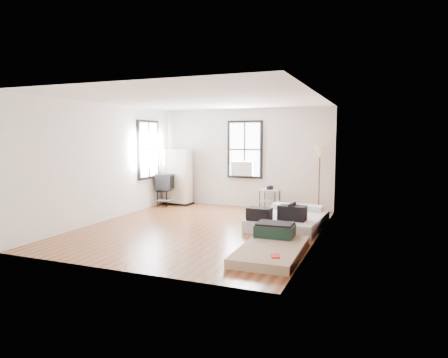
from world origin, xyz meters
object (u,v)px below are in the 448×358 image
at_px(mattress_main, 288,219).
at_px(wardrobe, 178,177).
at_px(floor_lamp, 320,155).
at_px(side_table, 270,194).
at_px(mattress_bare, 272,245).
at_px(tv_stand, 166,183).

xyz_separation_m(mattress_main, wardrobe, (-3.74, 1.81, 0.65)).
bearing_deg(floor_lamp, side_table, 177.00).
height_order(mattress_bare, wardrobe, wardrobe).
bearing_deg(mattress_main, tv_stand, 162.88).
bearing_deg(wardrobe, mattress_main, -22.17).
distance_m(side_table, tv_stand, 3.06).
height_order(side_table, tv_stand, tv_stand).
bearing_deg(mattress_bare, side_table, 104.55).
height_order(mattress_main, floor_lamp, floor_lamp).
bearing_deg(tv_stand, side_table, -0.17).
distance_m(mattress_main, floor_lamp, 2.30).
xyz_separation_m(mattress_main, floor_lamp, (0.41, 1.81, 1.37)).
height_order(mattress_main, side_table, side_table).
height_order(wardrobe, floor_lamp, floor_lamp).
bearing_deg(mattress_main, floor_lamp, 80.65).
bearing_deg(mattress_main, side_table, 119.65).
distance_m(wardrobe, side_table, 2.84).
bearing_deg(floor_lamp, mattress_main, -102.66).
distance_m(mattress_main, wardrobe, 4.21).
height_order(floor_lamp, tv_stand, floor_lamp).
xyz_separation_m(side_table, floor_lamp, (1.34, -0.07, 1.08)).
height_order(mattress_main, tv_stand, tv_stand).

